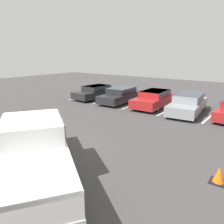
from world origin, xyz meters
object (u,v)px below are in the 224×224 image
object	(u,v)px
pickup_truck	(34,151)
parked_sedan_c	(154,98)
traffic_cone	(219,176)
parked_sedan_d	(188,103)
parked_sedan_b	(121,95)
parked_sedan_a	(96,92)

from	to	relation	value
pickup_truck	parked_sedan_c	xyz separation A→B (m)	(-1.46, 11.45, -0.29)
traffic_cone	parked_sedan_d	bearing A→B (deg)	114.82
parked_sedan_b	traffic_cone	world-z (taller)	parked_sedan_b
parked_sedan_b	traffic_cone	size ratio (longest dim) A/B	8.72
parked_sedan_a	parked_sedan_b	xyz separation A→B (m)	(2.77, -0.03, 0.03)
parked_sedan_a	parked_sedan_c	world-z (taller)	parked_sedan_c
parked_sedan_c	parked_sedan_d	size ratio (longest dim) A/B	1.00
parked_sedan_c	parked_sedan_d	world-z (taller)	parked_sedan_d
parked_sedan_c	pickup_truck	bearing A→B (deg)	4.22
pickup_truck	parked_sedan_b	xyz separation A→B (m)	(-4.40, 11.19, -0.30)
traffic_cone	parked_sedan_b	bearing A→B (deg)	139.39
traffic_cone	parked_sedan_a	bearing A→B (deg)	146.49
parked_sedan_d	parked_sedan_a	bearing A→B (deg)	-96.69
parked_sedan_d	traffic_cone	bearing A→B (deg)	19.00
pickup_truck	traffic_cone	size ratio (longest dim) A/B	11.60
pickup_truck	parked_sedan_d	world-z (taller)	pickup_truck
parked_sedan_c	traffic_cone	size ratio (longest dim) A/B	9.09
parked_sedan_a	parked_sedan_c	distance (m)	5.72
parked_sedan_c	parked_sedan_d	xyz separation A→B (m)	(2.68, -0.36, 0.02)
parked_sedan_b	parked_sedan_d	world-z (taller)	parked_sedan_d
parked_sedan_a	parked_sedan_d	distance (m)	8.39
traffic_cone	pickup_truck	bearing A→B (deg)	-145.90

